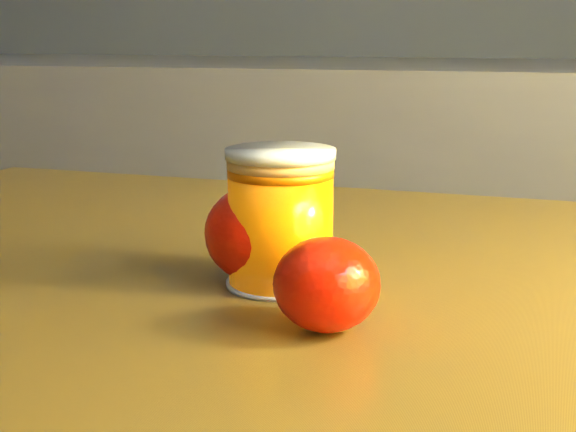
# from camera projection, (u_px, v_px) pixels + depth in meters

# --- Properties ---
(kitchen_counter) EXTENTS (3.15, 0.60, 0.90)m
(kitchen_counter) POSITION_uv_depth(u_px,v_px,m) (76.00, 258.00, 1.84)
(kitchen_counter) COLOR #55555A
(kitchen_counter) RESTS_ON ground
(juice_glass) EXTENTS (0.07, 0.07, 0.09)m
(juice_glass) POSITION_uv_depth(u_px,v_px,m) (281.00, 219.00, 0.53)
(juice_glass) COLOR orange
(juice_glass) RESTS_ON table
(orange_front) EXTENTS (0.08, 0.08, 0.07)m
(orange_front) POSITION_uv_depth(u_px,v_px,m) (261.00, 233.00, 0.54)
(orange_front) COLOR red
(orange_front) RESTS_ON table
(orange_back) EXTENTS (0.07, 0.07, 0.05)m
(orange_back) POSITION_uv_depth(u_px,v_px,m) (327.00, 284.00, 0.46)
(orange_back) COLOR red
(orange_back) RESTS_ON table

